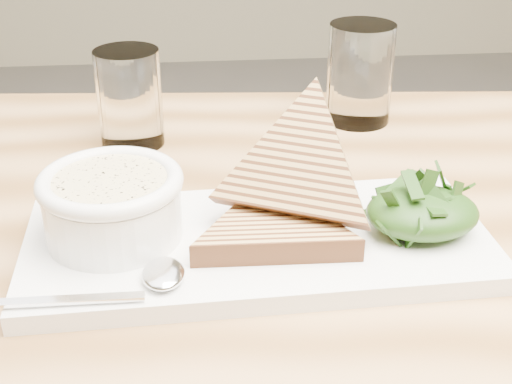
{
  "coord_description": "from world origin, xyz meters",
  "views": [
    {
      "loc": [
        -0.27,
        -0.41,
        1.08
      ],
      "look_at": [
        -0.22,
        0.15,
        0.78
      ],
      "focal_mm": 50.0,
      "sensor_mm": 36.0,
      "label": 1
    }
  ],
  "objects": [
    {
      "name": "soup",
      "position": [
        -0.35,
        0.14,
        0.8
      ],
      "size": [
        0.1,
        0.1,
        0.01
      ],
      "primitive_type": "cylinder",
      "color": "beige",
      "rests_on": "soup_bowl"
    },
    {
      "name": "soup_bowl",
      "position": [
        -0.35,
        0.14,
        0.77
      ],
      "size": [
        0.12,
        0.12,
        0.05
      ],
      "primitive_type": "cylinder",
      "color": "white",
      "rests_on": "platter"
    },
    {
      "name": "sandwich_lean",
      "position": [
        -0.19,
        0.15,
        0.8
      ],
      "size": [
        0.23,
        0.23,
        0.18
      ],
      "primitive_type": null,
      "rotation": [
        0.84,
        0.0,
        -0.44
      ],
      "color": "tan",
      "rests_on": "sandwich_flat"
    },
    {
      "name": "bowl_rim",
      "position": [
        -0.35,
        0.14,
        0.8
      ],
      "size": [
        0.12,
        0.12,
        0.01
      ],
      "primitive_type": "torus",
      "color": "white",
      "rests_on": "soup_bowl"
    },
    {
      "name": "table_top",
      "position": [
        -0.23,
        0.14,
        0.71
      ],
      "size": [
        1.26,
        0.9,
        0.04
      ],
      "primitive_type": "cube",
      "rotation": [
        0.0,
        0.0,
        -0.08
      ],
      "color": "#B2834F",
      "rests_on": "ground"
    },
    {
      "name": "spoon_handle",
      "position": [
        -0.38,
        0.04,
        0.75
      ],
      "size": [
        0.12,
        0.01,
        0.0
      ],
      "primitive_type": "cube",
      "rotation": [
        0.0,
        0.0,
        -0.0
      ],
      "color": "silver",
      "rests_on": "platter"
    },
    {
      "name": "sandwich_flat",
      "position": [
        -0.21,
        0.12,
        0.76
      ],
      "size": [
        0.17,
        0.17,
        0.02
      ],
      "primitive_type": null,
      "rotation": [
        0.0,
        0.0,
        -0.03
      ],
      "color": "tan",
      "rests_on": "platter"
    },
    {
      "name": "salad_base",
      "position": [
        -0.08,
        0.12,
        0.77
      ],
      "size": [
        0.1,
        0.08,
        0.04
      ],
      "primitive_type": "ellipsoid",
      "color": "black",
      "rests_on": "platter"
    },
    {
      "name": "glass_near",
      "position": [
        -0.35,
        0.38,
        0.79
      ],
      "size": [
        0.07,
        0.07,
        0.11
      ],
      "primitive_type": "cylinder",
      "color": "white",
      "rests_on": "table_top"
    },
    {
      "name": "platter",
      "position": [
        -0.22,
        0.13,
        0.74
      ],
      "size": [
        0.41,
        0.2,
        0.02
      ],
      "primitive_type": "cube",
      "rotation": [
        0.0,
        0.0,
        0.04
      ],
      "color": "white",
      "rests_on": "table_top"
    },
    {
      "name": "arugula_pile",
      "position": [
        -0.08,
        0.12,
        0.78
      ],
      "size": [
        0.11,
        0.1,
        0.05
      ],
      "primitive_type": null,
      "color": "#254D14",
      "rests_on": "platter"
    },
    {
      "name": "spoon_bowl",
      "position": [
        -0.31,
        0.07,
        0.75
      ],
      "size": [
        0.03,
        0.05,
        0.01
      ],
      "primitive_type": "ellipsoid",
      "rotation": [
        0.0,
        0.0,
        -0.0
      ],
      "color": "silver",
      "rests_on": "platter"
    },
    {
      "name": "glass_far",
      "position": [
        -0.07,
        0.42,
        0.79
      ],
      "size": [
        0.08,
        0.08,
        0.12
      ],
      "primitive_type": "cylinder",
      "color": "white",
      "rests_on": "table_top"
    }
  ]
}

